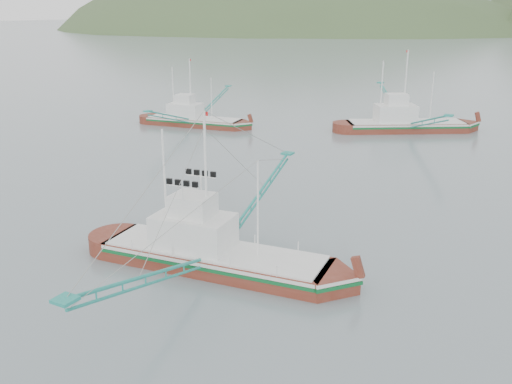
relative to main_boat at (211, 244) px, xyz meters
The scene contains 5 objects.
ground 1.58m from the main_boat, 99.68° to the right, with size 1200.00×1200.00×0.00m, color slate.
main_boat is the anchor object (origin of this frame).
bg_boat_left 44.22m from the main_boat, 126.28° to the left, with size 13.32×23.31×9.49m.
bg_boat_far 45.82m from the main_boat, 90.40° to the left, with size 18.59×24.78×10.98m.
headland_left 402.24m from the main_boat, 116.59° to the left, with size 448.00×308.00×210.00m, color #3A512A.
Camera 1 is at (17.71, -26.14, 15.08)m, focal length 40.00 mm.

